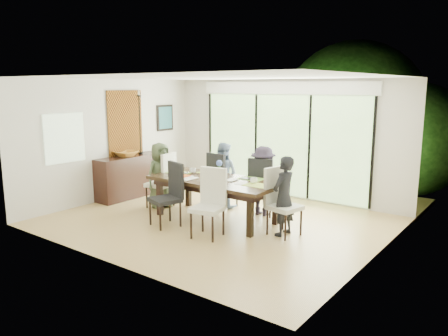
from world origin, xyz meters
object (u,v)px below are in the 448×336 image
Objects in this scene: cup_a at (193,171)px; bowl at (126,154)px; chair_left_end at (160,180)px; person_far_right at (263,181)px; person_left_end at (160,175)px; chair_near_left at (165,195)px; chair_right_end at (285,202)px; chair_far_left at (224,179)px; sideboard at (130,176)px; chair_near_right at (207,203)px; cup_b at (219,178)px; cup_c at (254,181)px; person_right_end at (284,196)px; laptop at (179,174)px; table_top at (216,180)px; chair_far_right at (264,186)px; person_far_left at (223,175)px; vase at (219,175)px.

cup_a is 0.26× the size of bowl.
person_far_right is at bearing 101.28° from chair_left_end.
person_left_end is at bearing 79.24° from chair_left_end.
chair_near_left is 8.87× the size of cup_a.
chair_right_end is at bearing 134.68° from person_far_right.
chair_far_left is 2.32m from sideboard.
chair_near_right is at bearing -104.74° from person_left_end.
cup_b is at bearing -6.21° from sideboard.
cup_c is 0.08× the size of sideboard.
chair_far_left reaches higher than cup_c.
laptop is (-2.33, -0.10, 0.13)m from person_right_end.
laptop is at bearing 180.00° from cup_b.
laptop is at bearing 29.42° from person_far_right.
table_top is 2.70m from sideboard.
person_left_end reaches higher than cup_a.
chair_near_right is 1.60m from cup_a.
chair_left_end and chair_near_right have the same top height.
chair_left_end is at bearing 145.35° from chair_near_right.
person_left_end is 1.25m from bowl.
chair_far_right is 3.33× the size of laptop.
table_top is at bearing 146.31° from cup_b.
cup_b is at bearing 128.19° from chair_far_left.
person_left_end is (-0.98, 0.87, 0.10)m from chair_near_left.
person_left_end reaches higher than bowl.
bowl is (-1.20, 0.11, 0.33)m from person_left_end.
chair_near_left is 0.69× the size of sideboard.
sideboard is at bearing 6.75° from person_far_right.
chair_near_left is 1.00m from chair_near_right.
person_far_left reaches higher than laptop.
person_right_end reaches higher than chair_far_left.
laptop is 1.85m from bowl.
person_far_right is 3.29m from sideboard.
bowl is at bearing -1.64° from chair_far_right.
person_far_right is at bearing 10.93° from sideboard.
chair_near_left is at bearing -26.35° from sideboard.
person_right_end is at bearing 122.97° from chair_far_right.
person_left_end is 2.29m from cup_c.
person_right_end is at bearing 101.55° from chair_right_end.
person_far_right reaches higher than cup_a.
table_top is 2.18× the size of chair_left_end.
sideboard reaches higher than laptop.
chair_left_end is at bearing 141.20° from laptop.
table_top is at bearing -23.34° from laptop.
vase is (0.50, -0.80, 0.28)m from chair_far_left.
table_top is 1.00m from person_far_right.
person_right_end reaches higher than sideboard.
person_left_end is at bearing 145.14° from chair_near_right.
person_right_end is at bearing -27.59° from laptop.
chair_near_left is at bearing -143.27° from cup_c.
laptop is (0.65, -0.10, 0.23)m from chair_left_end.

